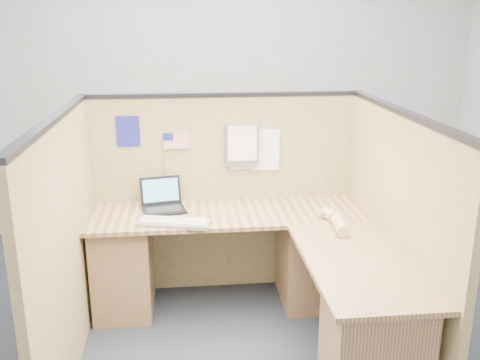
{
  "coord_description": "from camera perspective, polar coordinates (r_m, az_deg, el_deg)",
  "views": [
    {
      "loc": [
        -0.29,
        -2.86,
        2.04
      ],
      "look_at": [
        0.07,
        0.5,
        1.02
      ],
      "focal_mm": 40.0,
      "sensor_mm": 36.0,
      "label": 1
    }
  ],
  "objects": [
    {
      "name": "floor",
      "position": [
        3.53,
        -0.29,
        -18.51
      ],
      "size": [
        5.0,
        5.0,
        0.0
      ],
      "primitive_type": "plane",
      "color": "#1F242C",
      "rests_on": "ground"
    },
    {
      "name": "wall_back",
      "position": [
        5.16,
        -2.86,
        9.68
      ],
      "size": [
        5.0,
        0.0,
        5.0
      ],
      "primitive_type": "plane",
      "rotation": [
        1.57,
        0.0,
        0.0
      ],
      "color": "gray",
      "rests_on": "floor"
    },
    {
      "name": "cubicle_partitions",
      "position": [
        3.54,
        -1.0,
        -4.25
      ],
      "size": [
        2.06,
        1.83,
        1.53
      ],
      "color": "olive",
      "rests_on": "floor"
    },
    {
      "name": "l_desk",
      "position": [
        3.59,
        2.21,
        -10.55
      ],
      "size": [
        1.95,
        1.75,
        0.73
      ],
      "color": "brown",
      "rests_on": "floor"
    },
    {
      "name": "laptop",
      "position": [
        3.88,
        -8.1,
        -2.28
      ],
      "size": [
        0.33,
        0.33,
        0.21
      ],
      "rotation": [
        0.0,
        0.0,
        0.19
      ],
      "color": "black",
      "rests_on": "l_desk"
    },
    {
      "name": "keyboard",
      "position": [
        3.58,
        -7.11,
        -4.51
      ],
      "size": [
        0.51,
        0.27,
        0.03
      ],
      "rotation": [
        0.0,
        0.0,
        -0.24
      ],
      "color": "gray",
      "rests_on": "l_desk"
    },
    {
      "name": "mouse",
      "position": [
        3.71,
        9.41,
        -3.74
      ],
      "size": [
        0.13,
        0.1,
        0.05
      ],
      "primitive_type": "ellipsoid",
      "rotation": [
        0.0,
        0.0,
        -0.3
      ],
      "color": "silver",
      "rests_on": "l_desk"
    },
    {
      "name": "hand_forearm",
      "position": [
        3.57,
        10.2,
        -4.3
      ],
      "size": [
        0.12,
        0.41,
        0.09
      ],
      "color": "tan",
      "rests_on": "l_desk"
    },
    {
      "name": "blue_poster",
      "position": [
        3.93,
        -11.84,
        5.1
      ],
      "size": [
        0.17,
        0.01,
        0.22
      ],
      "primitive_type": "cube",
      "rotation": [
        0.0,
        0.0,
        0.06
      ],
      "color": "navy",
      "rests_on": "cubicle_partitions"
    },
    {
      "name": "american_flag",
      "position": [
        3.92,
        -7.14,
        4.02
      ],
      "size": [
        0.19,
        0.01,
        0.32
      ],
      "color": "olive",
      "rests_on": "cubicle_partitions"
    },
    {
      "name": "file_holder",
      "position": [
        3.93,
        0.21,
        3.75
      ],
      "size": [
        0.24,
        0.05,
        0.31
      ],
      "color": "slate",
      "rests_on": "cubicle_partitions"
    },
    {
      "name": "paper_left",
      "position": [
        3.97,
        0.68,
        3.28
      ],
      "size": [
        0.24,
        0.03,
        0.3
      ],
      "primitive_type": "cube",
      "rotation": [
        0.0,
        0.0,
        0.1
      ],
      "color": "white",
      "rests_on": "cubicle_partitions"
    },
    {
      "name": "paper_right",
      "position": [
        3.99,
        2.46,
        3.2
      ],
      "size": [
        0.24,
        0.03,
        0.31
      ],
      "primitive_type": "cube",
      "rotation": [
        0.0,
        0.0,
        -0.1
      ],
      "color": "white",
      "rests_on": "cubicle_partitions"
    }
  ]
}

